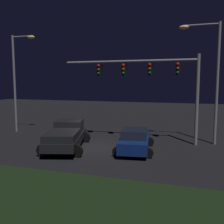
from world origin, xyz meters
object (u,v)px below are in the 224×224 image
pickup_truck (66,134)px  street_lamp_left (18,73)px  street_lamp_right (210,69)px  car_sedan (135,140)px  traffic_signal_gantry (150,75)px

pickup_truck → street_lamp_left: bearing=43.3°
street_lamp_left → street_lamp_right: size_ratio=0.99×
car_sedan → pickup_truck: bearing=89.8°
street_lamp_left → street_lamp_right: 16.07m
traffic_signal_gantry → street_lamp_right: bearing=9.2°
street_lamp_left → traffic_signal_gantry: bearing=-1.9°
street_lamp_left → street_lamp_right: bearing=1.0°
pickup_truck → car_sedan: size_ratio=1.25×
pickup_truck → car_sedan: (4.64, 0.63, -0.26)m
traffic_signal_gantry → street_lamp_right: street_lamp_right is taller
pickup_truck → street_lamp_left: size_ratio=0.67×
street_lamp_right → traffic_signal_gantry: bearing=-170.8°
traffic_signal_gantry → street_lamp_left: size_ratio=1.20×
street_lamp_left → car_sedan: bearing=-16.6°
car_sedan → street_lamp_left: 12.82m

